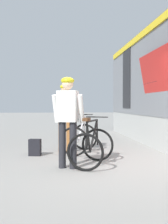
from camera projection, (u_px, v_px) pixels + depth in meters
ground_plane at (113, 166)px, 5.79m from camera, size 80.00×80.00×0.00m
cyclist_near_in_white at (68, 114)px, 5.59m from camera, size 0.66×0.45×1.76m
cyclist_far_in_dark at (65, 112)px, 7.47m from camera, size 0.66×0.48×1.76m
bicycle_near_black at (92, 146)px, 5.82m from camera, size 1.05×1.25×0.99m
bicycle_far_silver at (80, 137)px, 7.38m from camera, size 1.04×1.25×0.99m
backpack_on_platform at (35, 147)px, 6.99m from camera, size 0.31×0.23×0.40m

